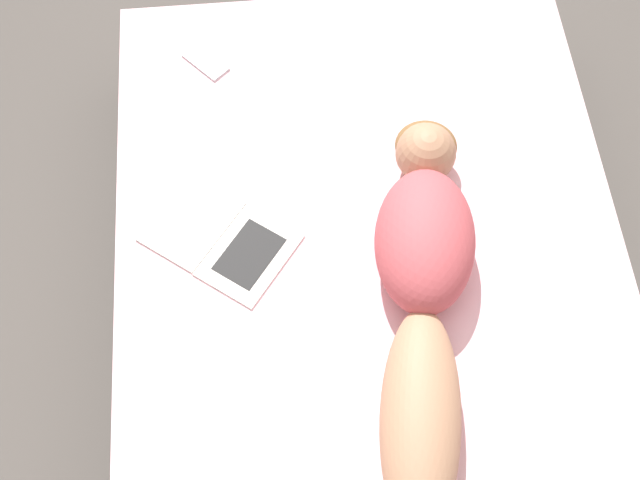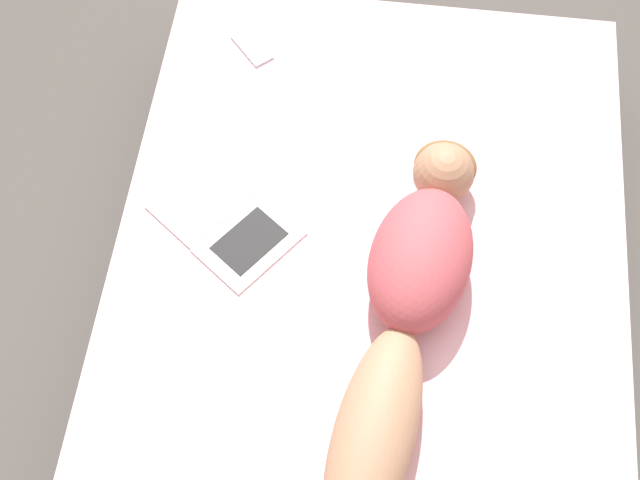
# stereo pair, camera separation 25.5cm
# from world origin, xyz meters

# --- Properties ---
(ground_plane) EXTENTS (12.00, 12.00, 0.00)m
(ground_plane) POSITION_xyz_m (0.00, 0.00, 0.00)
(ground_plane) COLOR #4C4742
(bed) EXTENTS (1.55, 2.03, 0.49)m
(bed) POSITION_xyz_m (0.00, 0.00, 0.24)
(bed) COLOR #383333
(bed) RESTS_ON ground_plane
(person) EXTENTS (0.41, 1.24, 0.22)m
(person) POSITION_xyz_m (0.12, -0.18, 0.58)
(person) COLOR #A37556
(person) RESTS_ON bed
(open_magazine) EXTENTS (0.50, 0.47, 0.01)m
(open_magazine) POSITION_xyz_m (-0.43, 0.06, 0.49)
(open_magazine) COLOR silver
(open_magazine) RESTS_ON bed
(cell_phone) EXTENTS (0.16, 0.16, 0.01)m
(cell_phone) POSITION_xyz_m (-0.46, 0.73, 0.49)
(cell_phone) COLOR silver
(cell_phone) RESTS_ON bed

